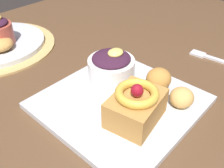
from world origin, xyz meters
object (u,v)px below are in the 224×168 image
Objects in this scene: cake_slice at (136,105)px; berry_ramekin at (111,67)px; front_plate at (120,102)px; fritter_front at (159,79)px; fritter_middle at (182,98)px; fork at (211,58)px.

cake_slice is 0.13m from berry_ramekin.
front_plate is 5.22× the size of fritter_front.
fritter_middle is at bearing -55.84° from front_plate.
cake_slice is 0.10m from fritter_middle.
fritter_middle is (-0.02, -0.06, -0.00)m from fritter_front.
front_plate is at bearing -125.29° from berry_ramekin.
fork is at bearing -0.60° from cake_slice.
fork is (0.22, 0.04, -0.03)m from fritter_middle.
fritter_front is 0.41× the size of fork.
cake_slice is 1.12× the size of berry_ramekin.
berry_ramekin is 0.10m from fritter_front.
berry_ramekin is (0.04, 0.06, 0.04)m from front_plate.
fork is at bearing -6.93° from fritter_front.
fritter_middle is at bearing -25.43° from cake_slice.
cake_slice is (-0.02, -0.05, 0.04)m from front_plate.
fritter_front is at bearing 78.87° from fork.
front_plate is at bearing 74.50° from fork.
cake_slice is 2.11× the size of fritter_front.
cake_slice is at bearing -111.64° from front_plate.
front_plate is 2.77× the size of berry_ramekin.
berry_ramekin reaches higher than fritter_front.
berry_ramekin reaches higher than fork.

